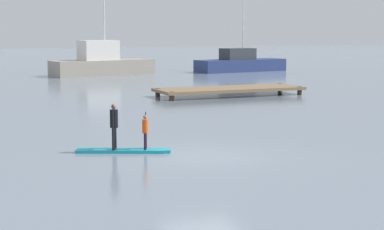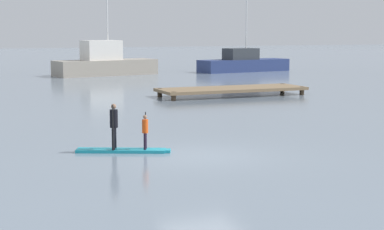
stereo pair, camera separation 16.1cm
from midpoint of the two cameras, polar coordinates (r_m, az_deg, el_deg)
name	(u,v)px [view 2 (the right image)]	position (r m, az deg, el deg)	size (l,w,h in m)	color
ground_plane	(202,156)	(20.28, 1.15, -3.72)	(240.00, 240.00, 0.00)	gray
paddleboard_near	(123,151)	(21.07, -5.97, -3.18)	(3.02, 1.68, 0.10)	#1E9EB2
paddler_adult	(114,123)	(20.95, -6.80, -0.74)	(0.35, 0.45, 1.50)	black
paddler_child_solo	(145,130)	(20.88, -4.00, -1.34)	(0.26, 0.37, 1.22)	black
fishing_boat_white_large	(105,63)	(56.44, -7.76, 4.63)	(9.40, 4.47, 7.49)	#9E9384
fishing_boat_green_midground	(243,63)	(61.09, 4.69, 4.65)	(9.31, 3.80, 8.19)	navy
floating_dock	(232,89)	(38.72, 3.70, 2.33)	(9.05, 2.95, 0.49)	#846B4C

